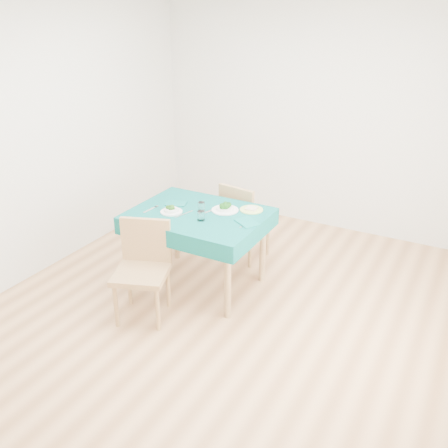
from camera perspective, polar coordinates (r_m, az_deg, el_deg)
The scene contains 16 objects.
room_shell at distance 3.96m, azimuth 0.00°, elevation 6.59°, with size 4.02×4.52×2.73m.
table at distance 4.75m, azimuth -2.87°, elevation -2.92°, with size 1.21×0.92×0.76m, color #075450.
chair_near at distance 4.25m, azimuth -9.56°, elevation -4.17°, with size 0.44×0.48×1.10m, color #9C7649.
chair_far at distance 5.22m, azimuth 2.59°, elevation 1.33°, with size 0.41×0.45×1.04m, color #9C7649.
bowl_near at distance 4.61m, azimuth -6.04°, elevation 1.69°, with size 0.20×0.20×0.06m, color white, non-canonical shape.
bowl_far at distance 4.62m, azimuth 0.12°, elevation 1.97°, with size 0.25×0.25×0.08m, color white, non-canonical shape.
fork_near at distance 4.70m, azimuth -8.43°, elevation 1.64°, with size 0.03×0.19×0.00m, color silver.
knife_near at distance 4.57m, azimuth -4.60°, elevation 1.13°, with size 0.02×0.22×0.00m, color silver.
fork_far at distance 4.63m, azimuth -1.47°, elevation 1.55°, with size 0.02×0.18×0.00m, color silver.
knife_far at distance 4.36m, azimuth 2.61°, elevation 0.01°, with size 0.02×0.20×0.00m, color silver.
napkin_near at distance 4.81m, azimuth -5.48°, elevation 2.35°, with size 0.19×0.14×0.01m, color #0B5D58.
napkin_far at distance 4.38m, azimuth 2.67°, elevation 0.19°, with size 0.22×0.15×0.01m, color #0B5D58.
tumbler_center at distance 4.62m, azimuth -2.60°, elevation 1.99°, with size 0.07×0.07×0.09m, color white.
tumbler_side at distance 4.42m, azimuth -2.64°, elevation 0.96°, with size 0.07×0.07×0.09m, color white.
side_plate at distance 4.65m, azimuth 3.15°, elevation 1.65°, with size 0.22×0.22×0.01m, color #CAE36F.
bread_slice at distance 4.65m, azimuth 3.16°, elevation 1.79°, with size 0.10×0.10×0.02m, color beige.
Camera 1 is at (1.81, -3.31, 2.55)m, focal length 40.00 mm.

